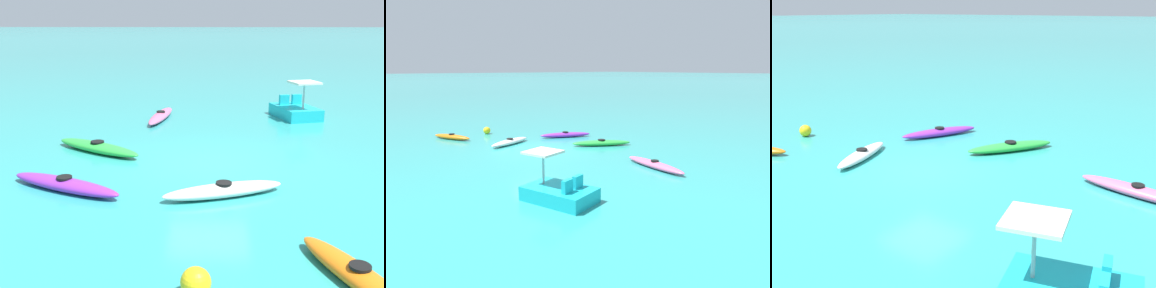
{
  "view_description": "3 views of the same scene",
  "coord_description": "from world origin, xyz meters",
  "views": [
    {
      "loc": [
        13.0,
        0.08,
        4.14
      ],
      "look_at": [
        -0.83,
        -0.56,
        0.39
      ],
      "focal_mm": 42.65,
      "sensor_mm": 36.0,
      "label": 1
    },
    {
      "loc": [
        -16.59,
        10.78,
        4.5
      ],
      "look_at": [
        -1.07,
        -1.89,
        0.32
      ],
      "focal_mm": 34.25,
      "sensor_mm": 36.0,
      "label": 2
    },
    {
      "loc": [
        -9.65,
        10.36,
        5.17
      ],
      "look_at": [
        -0.27,
        -1.88,
        0.54
      ],
      "focal_mm": 42.42,
      "sensor_mm": 36.0,
      "label": 3
    }
  ],
  "objects": [
    {
      "name": "ground_plane",
      "position": [
        0.0,
        0.0,
        0.0
      ],
      "size": [
        600.0,
        600.0,
        0.0
      ],
      "primitive_type": "plane",
      "color": "teal"
    },
    {
      "name": "kayak_purple",
      "position": [
        2.36,
        -3.62,
        0.16
      ],
      "size": [
        1.95,
        3.29,
        0.37
      ],
      "color": "purple",
      "rests_on": "ground_plane"
    },
    {
      "name": "kayak_green",
      "position": [
        -1.12,
        -3.65,
        0.16
      ],
      "size": [
        2.38,
        3.29,
        0.37
      ],
      "color": "green",
      "rests_on": "ground_plane"
    },
    {
      "name": "kayak_pink",
      "position": [
        -6.29,
        -2.16,
        0.16
      ],
      "size": [
        3.58,
        1.02,
        0.37
      ],
      "color": "pink",
      "rests_on": "ground_plane"
    },
    {
      "name": "kayak_white",
      "position": [
        2.59,
        0.37,
        0.16
      ],
      "size": [
        1.66,
        3.12,
        0.37
      ],
      "color": "white",
      "rests_on": "ground_plane"
    },
    {
      "name": "buoy_yellow",
      "position": [
        6.79,
        -0.15,
        0.24
      ],
      "size": [
        0.49,
        0.49,
        0.49
      ],
      "primitive_type": "sphere",
      "color": "yellow",
      "rests_on": "ground_plane"
    }
  ]
}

